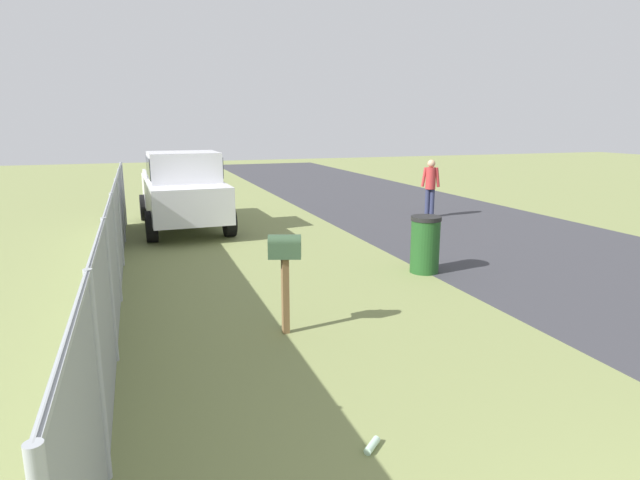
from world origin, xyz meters
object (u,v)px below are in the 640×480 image
(pickup_truck, at_px, (183,188))
(trash_bin, at_px, (425,244))
(pedestrian, at_px, (430,184))
(mailbox, at_px, (285,256))

(pickup_truck, height_order, trash_bin, pickup_truck)
(trash_bin, height_order, pedestrian, pedestrian)
(mailbox, xyz_separation_m, trash_bin, (2.03, -3.34, -0.54))
(mailbox, bearing_deg, pickup_truck, 23.09)
(mailbox, relative_size, pedestrian, 0.79)
(pickup_truck, xyz_separation_m, trash_bin, (-5.92, -3.98, -0.55))
(pickup_truck, distance_m, pedestrian, 7.25)
(trash_bin, relative_size, pedestrian, 0.63)
(trash_bin, bearing_deg, pickup_truck, 33.92)
(pickup_truck, bearing_deg, pedestrian, 83.38)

